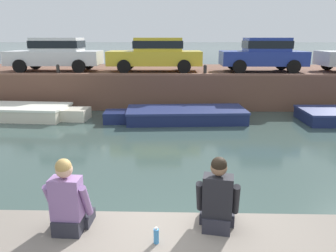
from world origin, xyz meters
name	(u,v)px	position (x,y,z in m)	size (l,w,h in m)	color
ground_plane	(177,148)	(0.00, 4.87, 0.00)	(400.00, 400.00, 0.00)	#384C47
far_quay_wall	(177,84)	(0.00, 12.73, 0.76)	(60.00, 6.00, 1.51)	brown
far_wall_coping	(177,75)	(0.00, 9.85, 1.55)	(60.00, 0.24, 0.08)	brown
boat_moored_west_cream	(14,112)	(-6.39, 8.30, 0.26)	(5.62, 2.02, 0.51)	silver
boat_moored_central_navy	(180,115)	(0.13, 8.00, 0.24)	(5.35, 2.09, 0.49)	navy
car_leftmost_white	(56,53)	(-5.70, 11.58, 2.36)	(4.32, 2.09, 1.54)	white
car_left_inner_yellow	(156,53)	(-0.99, 11.58, 2.36)	(4.37, 2.09, 1.54)	yellow
car_centre_blue	(264,53)	(4.01, 11.58, 2.36)	(3.83, 1.93, 1.54)	#233893
mooring_bollard_west	(58,69)	(-5.10, 9.98, 1.75)	(0.15, 0.15, 0.45)	#2D2B28
mooring_bollard_mid	(205,70)	(1.18, 9.98, 1.75)	(0.15, 0.15, 0.45)	#2D2B28
person_seated_left	(68,203)	(-1.31, -0.46, 1.12)	(0.54, 0.54, 0.96)	#282833
person_seated_right	(217,201)	(0.51, -0.35, 1.12)	(0.57, 0.58, 0.96)	#282833
bottle_drink	(156,236)	(-0.23, -0.70, 0.85)	(0.06, 0.06, 0.20)	#3F8CCC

